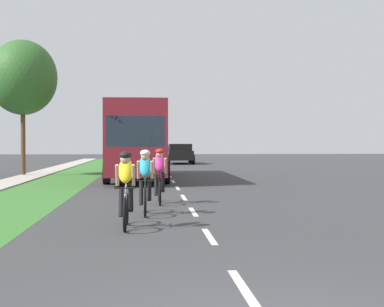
% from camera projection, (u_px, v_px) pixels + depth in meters
% --- Properties ---
extents(ground_plane, '(120.00, 120.00, 0.00)m').
position_uv_depth(ground_plane, '(173.00, 182.00, 25.17)').
color(ground_plane, '#38383A').
extents(grass_verge, '(2.86, 70.00, 0.01)m').
position_uv_depth(grass_verge, '(59.00, 182.00, 24.78)').
color(grass_verge, '#38722D').
rests_on(grass_verge, ground_plane).
extents(sidewalk_concrete, '(1.41, 70.00, 0.10)m').
position_uv_depth(sidewalk_concrete, '(10.00, 183.00, 24.61)').
color(sidewalk_concrete, '#B2ADA3').
rests_on(sidewalk_concrete, ground_plane).
extents(lane_markings_center, '(0.12, 54.07, 0.01)m').
position_uv_depth(lane_markings_center, '(170.00, 176.00, 29.16)').
color(lane_markings_center, white).
rests_on(lane_markings_center, ground_plane).
extents(cyclist_lead, '(0.42, 1.72, 1.58)m').
position_uv_depth(cyclist_lead, '(126.00, 189.00, 11.51)').
color(cyclist_lead, black).
rests_on(cyclist_lead, ground_plane).
extents(cyclist_trailing, '(0.42, 1.72, 1.58)m').
position_uv_depth(cyclist_trailing, '(145.00, 181.00, 13.69)').
color(cyclist_trailing, black).
rests_on(cyclist_trailing, ground_plane).
extents(cyclist_distant, '(0.42, 1.72, 1.58)m').
position_uv_depth(cyclist_distant, '(160.00, 175.00, 16.16)').
color(cyclist_distant, black).
rests_on(cyclist_distant, ground_plane).
extents(bus_maroon, '(2.78, 11.60, 3.48)m').
position_uv_depth(bus_maroon, '(138.00, 138.00, 27.51)').
color(bus_maroon, maroon).
rests_on(bus_maroon, ground_plane).
extents(pickup_black, '(2.22, 5.10, 1.64)m').
position_uv_depth(pickup_black, '(180.00, 154.00, 46.56)').
color(pickup_black, black).
rests_on(pickup_black, ground_plane).
extents(sedan_blue, '(1.98, 4.30, 1.52)m').
position_uv_depth(sedan_blue, '(172.00, 152.00, 57.21)').
color(sedan_blue, '#23389E').
rests_on(sedan_blue, ground_plane).
extents(suv_silver, '(2.15, 4.70, 1.79)m').
position_uv_depth(suv_silver, '(141.00, 149.00, 65.53)').
color(suv_silver, '#A5A8AD').
rests_on(suv_silver, ground_plane).
extents(street_tree_near, '(3.59, 3.59, 7.15)m').
position_uv_depth(street_tree_near, '(23.00, 78.00, 29.85)').
color(street_tree_near, brown).
rests_on(street_tree_near, ground_plane).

